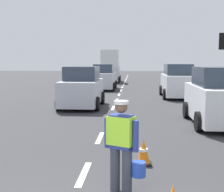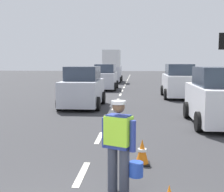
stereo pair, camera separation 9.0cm
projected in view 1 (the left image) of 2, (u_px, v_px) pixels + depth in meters
ground_plane at (121, 90)px, 24.45m from camera, size 96.00×96.00×0.00m
lane_center_line at (123, 86)px, 28.61m from camera, size 0.14×46.40×0.01m
road_worker at (122, 142)px, 5.36m from camera, size 0.75×0.45×1.67m
traffic_cone_near at (144, 152)px, 6.92m from camera, size 0.36×0.36×0.58m
delivery_truck at (110, 68)px, 33.55m from camera, size 2.16×4.60×3.54m
car_oncoming_second at (104, 78)px, 25.03m from camera, size 2.00×4.04×2.10m
car_parked_curbside at (217, 98)px, 11.18m from camera, size 2.00×3.92×2.15m
car_parked_far at (177, 82)px, 19.59m from camera, size 2.07×4.11×2.17m
car_oncoming_lead at (82, 88)px, 15.47m from camera, size 2.06×3.82×2.08m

